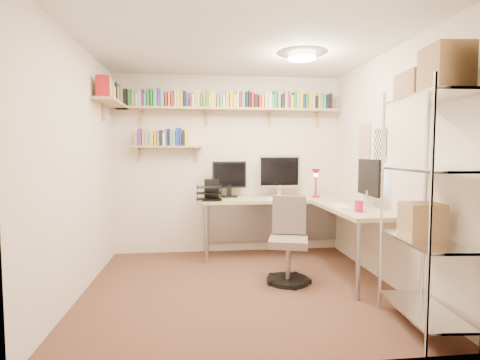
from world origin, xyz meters
The scene contains 6 objects.
ground centered at (0.00, 0.00, 0.00)m, with size 3.20×3.20×0.00m, color #4D2C21.
room_shell centered at (0.00, 0.00, 1.55)m, with size 3.24×3.04×2.52m.
wall_shelves centered at (-0.43, 1.29, 2.03)m, with size 3.12×1.09×0.80m.
corner_desk centered at (0.70, 0.92, 0.79)m, with size 2.13×2.04×1.39m.
office_chair centered at (0.55, 0.13, 0.39)m, with size 0.51×0.52×0.93m.
wire_rack centered at (1.36, -1.09, 1.45)m, with size 0.48×0.87×2.18m.
Camera 1 is at (-0.43, -3.83, 1.40)m, focal length 28.00 mm.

